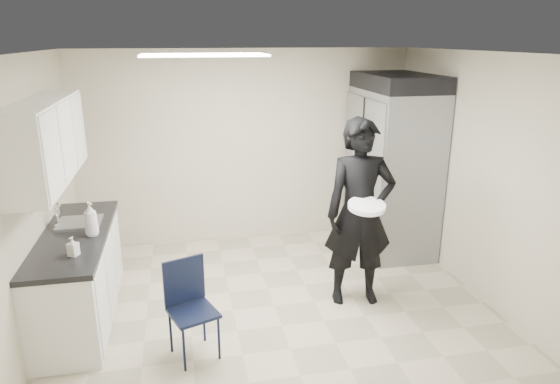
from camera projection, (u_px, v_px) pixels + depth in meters
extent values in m
plane|color=#B9AA91|center=(274.00, 306.00, 5.31)|extent=(4.50, 4.50, 0.00)
plane|color=silver|center=(273.00, 53.00, 4.53)|extent=(4.50, 4.50, 0.00)
plane|color=beige|center=(246.00, 147.00, 6.79)|extent=(4.50, 0.00, 4.50)
plane|color=beige|center=(28.00, 204.00, 4.49)|extent=(0.00, 4.00, 4.00)
plane|color=beige|center=(479.00, 177.00, 5.35)|extent=(0.00, 4.00, 4.00)
cube|color=white|center=(204.00, 55.00, 4.80)|extent=(1.20, 0.60, 0.02)
cube|color=silver|center=(79.00, 278.00, 4.99)|extent=(0.60, 1.90, 0.86)
cube|color=black|center=(74.00, 236.00, 4.86)|extent=(0.64, 1.95, 0.05)
cube|color=gray|center=(80.00, 228.00, 5.10)|extent=(0.42, 0.40, 0.14)
cylinder|color=silver|center=(58.00, 215.00, 5.01)|extent=(0.02, 0.02, 0.24)
cube|color=silver|center=(46.00, 141.00, 4.55)|extent=(0.35, 1.80, 0.75)
cube|color=black|center=(67.00, 139.00, 5.68)|extent=(0.22, 0.30, 0.35)
cube|color=yellow|center=(33.00, 209.00, 4.61)|extent=(0.00, 0.12, 0.07)
cube|color=yellow|center=(39.00, 206.00, 4.80)|extent=(0.00, 0.12, 0.07)
cube|color=gray|center=(392.00, 171.00, 6.54)|extent=(0.80, 1.35, 2.10)
cube|color=black|center=(398.00, 82.00, 6.19)|extent=(0.80, 1.35, 0.20)
cube|color=black|center=(193.00, 313.00, 4.36)|extent=(0.49, 0.49, 0.86)
imported|color=black|center=(360.00, 213.00, 5.16)|extent=(0.78, 0.56, 1.98)
cylinder|color=white|center=(367.00, 206.00, 4.87)|extent=(0.41, 0.41, 0.05)
imported|color=white|center=(91.00, 219.00, 4.76)|extent=(0.18, 0.18, 0.34)
imported|color=#B0B3BD|center=(73.00, 246.00, 4.33)|extent=(0.11, 0.11, 0.18)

